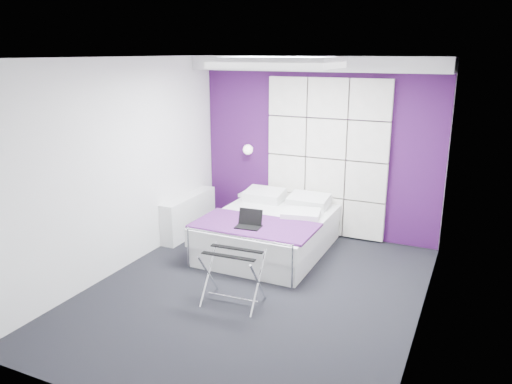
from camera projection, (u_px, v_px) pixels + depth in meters
floor at (254, 292)px, 5.73m from camera, size 4.40×4.40×0.00m
ceiling at (254, 57)px, 5.02m from camera, size 4.40×4.40×0.00m
wall_back at (318, 148)px, 7.29m from camera, size 3.60×0.00×3.60m
wall_left at (121, 167)px, 6.10m from camera, size 0.00×4.40×4.40m
wall_right at (429, 203)px, 4.64m from camera, size 0.00×4.40×4.40m
accent_wall at (318, 148)px, 7.28m from camera, size 3.58×0.02×2.58m
soffit at (315, 64)px, 6.75m from camera, size 3.58×0.50×0.20m
headboard at (326, 158)px, 7.22m from camera, size 1.80×0.08×2.30m
skylight at (277, 62)px, 5.56m from camera, size 1.36×0.86×0.12m
wall_lamp at (249, 149)px, 7.62m from camera, size 0.15×0.15×0.15m
radiator at (189, 215)px, 7.46m from camera, size 0.22×1.20×0.60m
bed at (269, 232)px, 6.83m from camera, size 1.56×1.88×0.67m
nightstand at (255, 195)px, 7.72m from camera, size 0.43×0.33×0.05m
luggage_rack at (233, 278)px, 5.39m from camera, size 0.61×0.45×0.60m
laptop at (250, 223)px, 6.27m from camera, size 0.31×0.22×0.22m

